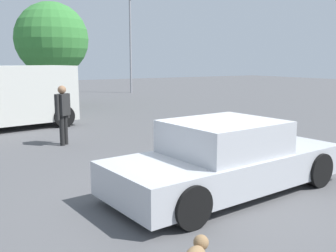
{
  "coord_description": "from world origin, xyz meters",
  "views": [
    {
      "loc": [
        -4.11,
        -5.18,
        2.33
      ],
      "look_at": [
        0.35,
        1.94,
        0.9
      ],
      "focal_mm": 41.36,
      "sensor_mm": 36.0,
      "label": 1
    }
  ],
  "objects": [
    {
      "name": "ground_plane",
      "position": [
        0.0,
        0.0,
        0.0
      ],
      "size": [
        80.0,
        80.0,
        0.0
      ],
      "primitive_type": "plane",
      "color": "#515154"
    },
    {
      "name": "sedan_foreground",
      "position": [
        0.32,
        -0.07,
        0.59
      ],
      "size": [
        4.6,
        2.16,
        1.29
      ],
      "rotation": [
        0.0,
        0.0,
        0.08
      ],
      "color": "#B7BABF",
      "rests_on": "ground_plane"
    },
    {
      "name": "pedestrian",
      "position": [
        -0.96,
        5.3,
        0.98
      ],
      "size": [
        0.46,
        0.44,
        1.65
      ],
      "rotation": [
        0.0,
        0.0,
        2.26
      ],
      "color": "black",
      "rests_on": "ground_plane"
    },
    {
      "name": "light_post_mid",
      "position": [
        8.57,
        20.11,
        4.65
      ],
      "size": [
        0.44,
        0.44,
        6.92
      ],
      "color": "gray",
      "rests_on": "ground_plane"
    },
    {
      "name": "tree_back_center",
      "position": [
        1.4,
        14.47,
        3.36
      ],
      "size": [
        3.6,
        3.6,
        5.17
      ],
      "color": "brown",
      "rests_on": "ground_plane"
    }
  ]
}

